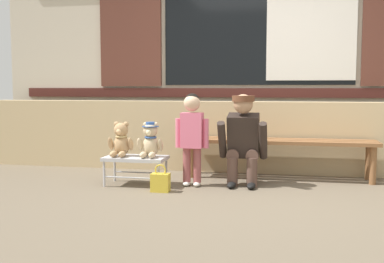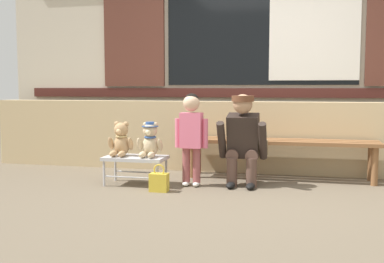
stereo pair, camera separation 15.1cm
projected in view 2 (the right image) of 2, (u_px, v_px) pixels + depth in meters
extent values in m
plane|color=brown|center=(239.00, 199.00, 4.29)|extent=(60.00, 60.00, 0.00)
cube|color=tan|center=(256.00, 137.00, 5.63)|extent=(6.80, 0.25, 0.85)
cube|color=beige|center=(261.00, 26.00, 6.01)|extent=(6.94, 0.20, 3.62)
cube|color=#471E19|center=(259.00, 93.00, 5.97)|extent=(6.38, 0.04, 0.12)
cube|color=black|center=(260.00, 29.00, 5.90)|extent=(2.40, 0.03, 1.40)
cube|color=silver|center=(314.00, 27.00, 5.74)|extent=(1.08, 0.02, 1.29)
cube|color=#562D23|center=(134.00, 33.00, 6.28)|extent=(0.84, 0.05, 1.43)
cube|color=brown|center=(280.00, 143.00, 5.07)|extent=(2.10, 0.11, 0.04)
cube|color=brown|center=(281.00, 142.00, 5.20)|extent=(2.10, 0.11, 0.04)
cube|color=brown|center=(281.00, 140.00, 5.34)|extent=(2.10, 0.11, 0.04)
cylinder|color=brown|center=(193.00, 160.00, 5.31)|extent=(0.07, 0.07, 0.40)
cylinder|color=brown|center=(198.00, 156.00, 5.58)|extent=(0.07, 0.07, 0.40)
cylinder|color=brown|center=(375.00, 167.00, 4.87)|extent=(0.07, 0.07, 0.40)
cylinder|color=brown|center=(371.00, 162.00, 5.14)|extent=(0.07, 0.07, 0.40)
cube|color=#BCBCC1|center=(135.00, 158.00, 4.91)|extent=(0.64, 0.36, 0.04)
cylinder|color=#BCBCC1|center=(104.00, 174.00, 4.85)|extent=(0.02, 0.02, 0.26)
cylinder|color=#BCBCC1|center=(115.00, 169.00, 5.14)|extent=(0.02, 0.02, 0.26)
cylinder|color=#BCBCC1|center=(158.00, 176.00, 4.71)|extent=(0.02, 0.02, 0.26)
cylinder|color=#BCBCC1|center=(166.00, 171.00, 5.01)|extent=(0.02, 0.02, 0.26)
cylinder|color=#BCBCC1|center=(131.00, 177.00, 4.78)|extent=(0.58, 0.02, 0.02)
cylinder|color=#BCBCC1|center=(140.00, 172.00, 5.07)|extent=(0.58, 0.02, 0.02)
ellipsoid|color=tan|center=(122.00, 145.00, 4.96)|extent=(0.17, 0.14, 0.22)
sphere|color=tan|center=(121.00, 130.00, 4.93)|extent=(0.15, 0.15, 0.15)
sphere|color=#F4C188|center=(119.00, 131.00, 4.88)|extent=(0.06, 0.06, 0.06)
sphere|color=tan|center=(117.00, 124.00, 4.95)|extent=(0.06, 0.06, 0.06)
ellipsoid|color=tan|center=(111.00, 143.00, 4.95)|extent=(0.06, 0.11, 0.16)
ellipsoid|color=tan|center=(113.00, 154.00, 4.86)|extent=(0.06, 0.15, 0.06)
sphere|color=tan|center=(126.00, 124.00, 4.92)|extent=(0.06, 0.06, 0.06)
ellipsoid|color=tan|center=(130.00, 144.00, 4.90)|extent=(0.06, 0.11, 0.16)
ellipsoid|color=tan|center=(122.00, 154.00, 4.84)|extent=(0.06, 0.15, 0.06)
torus|color=#D6B775|center=(121.00, 136.00, 4.94)|extent=(0.13, 0.13, 0.02)
ellipsoid|color=#CCB289|center=(151.00, 146.00, 4.88)|extent=(0.17, 0.14, 0.22)
sphere|color=#CCB289|center=(150.00, 130.00, 4.86)|extent=(0.15, 0.15, 0.15)
sphere|color=#FFEEBB|center=(148.00, 132.00, 4.81)|extent=(0.06, 0.06, 0.06)
sphere|color=#CCB289|center=(146.00, 124.00, 4.87)|extent=(0.06, 0.06, 0.06)
ellipsoid|color=#CCB289|center=(140.00, 144.00, 4.88)|extent=(0.06, 0.11, 0.16)
ellipsoid|color=#CCB289|center=(143.00, 155.00, 4.79)|extent=(0.06, 0.15, 0.06)
sphere|color=#CCB289|center=(155.00, 125.00, 4.85)|extent=(0.06, 0.06, 0.06)
ellipsoid|color=#CCB289|center=(160.00, 145.00, 4.83)|extent=(0.06, 0.11, 0.16)
ellipsoid|color=#CCB289|center=(151.00, 155.00, 4.77)|extent=(0.06, 0.15, 0.06)
torus|color=#335699|center=(150.00, 137.00, 4.87)|extent=(0.13, 0.13, 0.02)
cylinder|color=#335699|center=(150.00, 126.00, 4.86)|extent=(0.17, 0.17, 0.01)
cylinder|color=#335699|center=(150.00, 124.00, 4.86)|extent=(0.10, 0.10, 0.04)
cylinder|color=#994C4C|center=(186.00, 165.00, 4.86)|extent=(0.08, 0.08, 0.36)
ellipsoid|color=silver|center=(186.00, 184.00, 4.86)|extent=(0.07, 0.12, 0.05)
cylinder|color=#994C4C|center=(197.00, 165.00, 4.83)|extent=(0.08, 0.08, 0.36)
ellipsoid|color=silver|center=(196.00, 184.00, 4.83)|extent=(0.07, 0.12, 0.05)
cube|color=#E56B89|center=(191.00, 130.00, 4.81)|extent=(0.22, 0.15, 0.36)
cylinder|color=#E56B89|center=(178.00, 133.00, 4.85)|extent=(0.06, 0.06, 0.30)
cylinder|color=#E56B89|center=(205.00, 134.00, 4.78)|extent=(0.06, 0.06, 0.30)
sphere|color=#DBB28E|center=(191.00, 103.00, 4.79)|extent=(0.17, 0.17, 0.17)
sphere|color=black|center=(192.00, 101.00, 4.80)|extent=(0.16, 0.16, 0.16)
cylinder|color=brown|center=(232.00, 172.00, 4.83)|extent=(0.11, 0.11, 0.30)
cylinder|color=brown|center=(234.00, 154.00, 4.95)|extent=(0.13, 0.32, 0.13)
ellipsoid|color=black|center=(231.00, 185.00, 4.76)|extent=(0.09, 0.20, 0.06)
cylinder|color=brown|center=(251.00, 173.00, 4.78)|extent=(0.11, 0.11, 0.30)
cylinder|color=brown|center=(253.00, 155.00, 4.90)|extent=(0.13, 0.32, 0.13)
ellipsoid|color=black|center=(250.00, 186.00, 4.71)|extent=(0.09, 0.20, 0.06)
cube|color=#2D231E|center=(243.00, 136.00, 4.88)|extent=(0.32, 0.30, 0.47)
cylinder|color=#2D231E|center=(222.00, 140.00, 4.83)|extent=(0.08, 0.28, 0.40)
cylinder|color=#2D231E|center=(263.00, 141.00, 4.73)|extent=(0.08, 0.28, 0.40)
sphere|color=tan|center=(243.00, 104.00, 4.78)|extent=(0.20, 0.20, 0.20)
cylinder|color=brown|center=(243.00, 99.00, 4.77)|extent=(0.23, 0.23, 0.06)
cube|color=brown|center=(262.00, 148.00, 4.93)|extent=(0.10, 0.22, 0.16)
cube|color=gold|center=(159.00, 182.00, 4.60)|extent=(0.18, 0.11, 0.18)
torus|color=gold|center=(159.00, 170.00, 4.59)|extent=(0.11, 0.01, 0.11)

